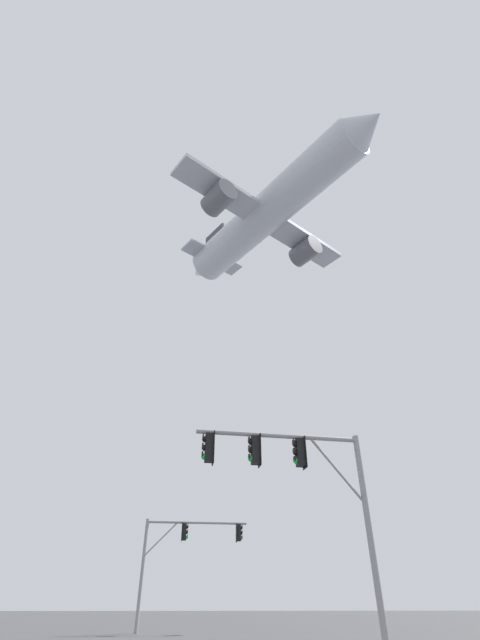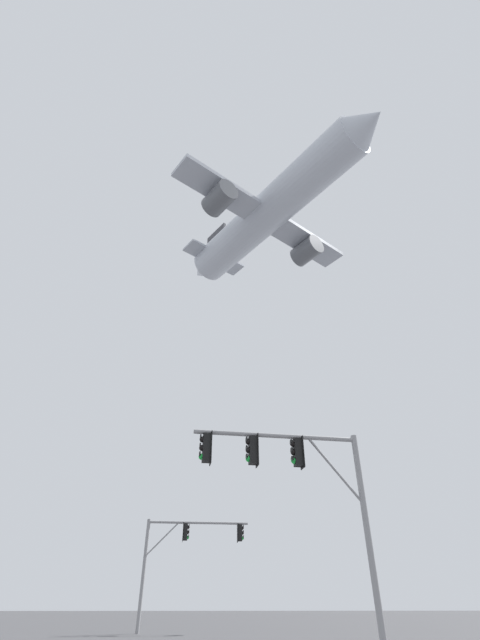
% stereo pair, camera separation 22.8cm
% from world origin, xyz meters
% --- Properties ---
extents(signal_pole_near, '(5.64, 1.02, 6.34)m').
position_xyz_m(signal_pole_near, '(2.60, 7.70, 4.89)').
color(signal_pole_near, gray).
rests_on(signal_pole_near, ground).
extents(signal_pole_far, '(6.08, 0.81, 5.61)m').
position_xyz_m(signal_pole_far, '(-2.15, 21.95, 4.26)').
color(signal_pole_far, gray).
rests_on(signal_pole_far, ground).
extents(airplane, '(20.44, 25.32, 7.90)m').
position_xyz_m(airplane, '(4.56, 26.00, 37.06)').
color(airplane, '#B7BCC6').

